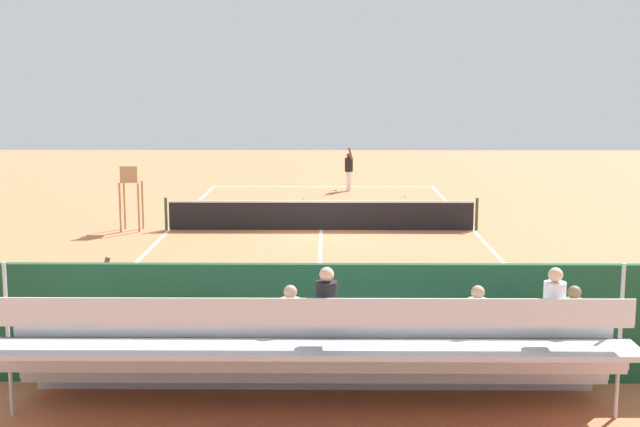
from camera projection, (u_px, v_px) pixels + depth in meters
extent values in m
plane|color=#CC7047|center=(321.00, 230.00, 28.01)|extent=(60.00, 60.00, 0.00)
cube|color=white|center=(323.00, 187.00, 38.86)|extent=(10.00, 0.10, 0.01)
cube|color=white|center=(317.00, 328.00, 17.15)|extent=(10.00, 0.10, 0.01)
cube|color=white|center=(473.00, 230.00, 27.96)|extent=(0.10, 22.00, 0.01)
cube|color=white|center=(169.00, 230.00, 28.05)|extent=(0.10, 22.00, 0.01)
cube|color=white|center=(322.00, 203.00, 33.98)|extent=(7.50, 0.10, 0.01)
cube|color=white|center=(319.00, 272.00, 22.03)|extent=(7.50, 0.10, 0.01)
cube|color=white|center=(321.00, 230.00, 28.01)|extent=(0.10, 12.10, 0.01)
cube|color=white|center=(323.00, 187.00, 38.86)|extent=(0.10, 0.30, 0.01)
cube|color=black|center=(321.00, 216.00, 27.93)|extent=(10.00, 0.02, 0.91)
cube|color=white|center=(321.00, 202.00, 27.85)|extent=(10.00, 0.04, 0.06)
cylinder|color=#2D5133|center=(477.00, 214.00, 27.87)|extent=(0.10, 0.10, 1.07)
cylinder|color=#2D5133|center=(166.00, 214.00, 27.97)|extent=(0.10, 0.10, 1.07)
cube|color=#1E4C2D|center=(315.00, 323.00, 14.03)|extent=(18.00, 0.16, 2.00)
cube|color=#B2B2B7|center=(314.00, 375.00, 13.81)|extent=(9.00, 0.10, 0.45)
cube|color=#B2B2B7|center=(314.00, 372.00, 13.43)|extent=(9.00, 0.80, 0.08)
cube|color=#B2B2B7|center=(314.00, 375.00, 13.84)|extent=(9.00, 0.04, 0.45)
cube|color=silver|center=(314.00, 348.00, 13.27)|extent=(8.60, 0.36, 0.04)
cube|color=silver|center=(314.00, 339.00, 13.06)|extent=(8.60, 0.03, 0.36)
cube|color=#B2B2B7|center=(313.00, 361.00, 12.57)|extent=(9.00, 0.80, 0.08)
cube|color=#B2B2B7|center=(313.00, 365.00, 12.97)|extent=(9.00, 0.04, 0.45)
cube|color=silver|center=(313.00, 336.00, 12.40)|extent=(8.60, 0.36, 0.04)
cube|color=silver|center=(313.00, 326.00, 12.19)|extent=(8.60, 0.03, 0.36)
cube|color=#B2B2B7|center=(312.00, 349.00, 11.71)|extent=(9.00, 0.80, 0.08)
cube|color=#B2B2B7|center=(312.00, 353.00, 12.11)|extent=(9.00, 0.04, 0.45)
cube|color=silver|center=(312.00, 322.00, 11.54)|extent=(8.60, 0.36, 0.04)
cube|color=silver|center=(311.00, 311.00, 11.33)|extent=(8.60, 0.03, 0.36)
cylinder|color=#B2B2B7|center=(620.00, 342.00, 12.48)|extent=(0.06, 0.06, 2.35)
cylinder|color=#B2B2B7|center=(8.00, 340.00, 12.56)|extent=(0.06, 0.06, 2.35)
cube|color=#2D2D33|center=(520.00, 343.00, 13.40)|extent=(0.32, 0.40, 0.12)
cylinder|color=blue|center=(523.00, 328.00, 13.23)|extent=(0.30, 0.30, 0.45)
sphere|color=brown|center=(524.00, 308.00, 13.18)|extent=(0.20, 0.20, 0.20)
cube|color=#2D2D33|center=(327.00, 316.00, 11.70)|extent=(0.32, 0.40, 0.12)
cylinder|color=black|center=(327.00, 298.00, 11.54)|extent=(0.30, 0.30, 0.45)
sphere|color=beige|center=(327.00, 274.00, 11.48)|extent=(0.20, 0.20, 0.20)
cube|color=#2D2D33|center=(551.00, 316.00, 11.67)|extent=(0.32, 0.40, 0.12)
cylinder|color=white|center=(554.00, 298.00, 11.51)|extent=(0.30, 0.30, 0.45)
sphere|color=beige|center=(556.00, 275.00, 11.46)|extent=(0.20, 0.20, 0.20)
cube|color=#2D2D33|center=(291.00, 330.00, 12.57)|extent=(0.32, 0.40, 0.12)
cylinder|color=#9399A3|center=(290.00, 313.00, 12.40)|extent=(0.30, 0.30, 0.45)
sphere|color=tan|center=(290.00, 292.00, 12.35)|extent=(0.20, 0.20, 0.20)
cube|color=#2D2D33|center=(475.00, 330.00, 12.54)|extent=(0.32, 0.40, 0.12)
cylinder|color=#9399A3|center=(477.00, 314.00, 12.38)|extent=(0.30, 0.30, 0.45)
sphere|color=tan|center=(478.00, 292.00, 12.33)|extent=(0.20, 0.20, 0.20)
cube|color=#2D2D33|center=(158.00, 342.00, 13.45)|extent=(0.32, 0.40, 0.12)
cylinder|color=yellow|center=(156.00, 327.00, 13.28)|extent=(0.30, 0.30, 0.45)
sphere|color=beige|center=(156.00, 307.00, 13.23)|extent=(0.20, 0.20, 0.20)
cube|color=#2D2D33|center=(570.00, 331.00, 12.53)|extent=(0.32, 0.40, 0.12)
cylinder|color=green|center=(573.00, 314.00, 12.37)|extent=(0.30, 0.30, 0.45)
sphere|color=#8C6647|center=(574.00, 292.00, 12.31)|extent=(0.20, 0.20, 0.20)
cube|color=#2D2D33|center=(212.00, 342.00, 13.44)|extent=(0.32, 0.40, 0.12)
cylinder|color=black|center=(211.00, 327.00, 13.28)|extent=(0.30, 0.30, 0.45)
sphere|color=beige|center=(210.00, 307.00, 13.22)|extent=(0.20, 0.20, 0.20)
cylinder|color=#A88456|center=(143.00, 205.00, 28.11)|extent=(0.07, 0.07, 1.60)
cylinder|color=#A88456|center=(124.00, 205.00, 28.11)|extent=(0.07, 0.07, 1.60)
cylinder|color=#A88456|center=(139.00, 208.00, 27.51)|extent=(0.07, 0.07, 1.60)
cylinder|color=#A88456|center=(120.00, 208.00, 27.52)|extent=(0.07, 0.07, 1.60)
cube|color=#A88456|center=(131.00, 181.00, 27.68)|extent=(0.56, 0.56, 0.06)
cube|color=#A88456|center=(129.00, 174.00, 27.40)|extent=(0.56, 0.06, 0.48)
cube|color=#A88456|center=(138.00, 176.00, 27.65)|extent=(0.04, 0.48, 0.04)
cube|color=#A88456|center=(122.00, 176.00, 27.66)|extent=(0.04, 0.48, 0.04)
cube|color=#234C2D|center=(425.00, 340.00, 14.89)|extent=(1.80, 0.40, 0.05)
cylinder|color=#234C2D|center=(467.00, 353.00, 14.92)|extent=(0.06, 0.06, 0.45)
cylinder|color=#234C2D|center=(381.00, 353.00, 14.93)|extent=(0.06, 0.06, 0.45)
cube|color=#234C2D|center=(426.00, 327.00, 14.66)|extent=(1.80, 0.04, 0.36)
cube|color=#B22D2D|center=(309.00, 359.00, 14.75)|extent=(0.90, 0.36, 0.36)
cylinder|color=white|center=(348.00, 181.00, 37.50)|extent=(0.14, 0.14, 0.85)
cylinder|color=white|center=(350.00, 181.00, 37.29)|extent=(0.14, 0.14, 0.85)
cylinder|color=black|center=(349.00, 165.00, 37.28)|extent=(0.45, 0.45, 0.60)
sphere|color=brown|center=(349.00, 155.00, 37.21)|extent=(0.22, 0.22, 0.22)
cylinder|color=brown|center=(351.00, 154.00, 36.99)|extent=(0.26, 0.16, 0.55)
cylinder|color=brown|center=(347.00, 164.00, 37.48)|extent=(0.11, 0.11, 0.50)
cylinder|color=black|center=(336.00, 191.00, 37.42)|extent=(0.15, 0.26, 0.03)
torus|color=#D8CC4C|center=(333.00, 190.00, 37.66)|extent=(0.41, 0.41, 0.02)
cylinder|color=white|center=(333.00, 190.00, 37.66)|extent=(0.25, 0.25, 0.00)
sphere|color=#CCDB33|center=(304.00, 198.00, 34.99)|extent=(0.07, 0.07, 0.07)
sphere|color=#CCDB33|center=(405.00, 196.00, 35.48)|extent=(0.07, 0.07, 0.07)
cylinder|color=#232328|center=(106.00, 345.00, 14.70)|extent=(0.14, 0.14, 0.85)
cylinder|color=#232328|center=(106.00, 342.00, 14.91)|extent=(0.14, 0.14, 0.85)
cylinder|color=black|center=(104.00, 303.00, 14.69)|extent=(0.42, 0.42, 0.60)
sphere|color=#8C6647|center=(103.00, 280.00, 14.62)|extent=(0.22, 0.22, 0.22)
cylinder|color=#8C6647|center=(104.00, 272.00, 14.82)|extent=(0.26, 0.13, 0.55)
cylinder|color=#8C6647|center=(103.00, 305.00, 14.47)|extent=(0.11, 0.11, 0.50)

